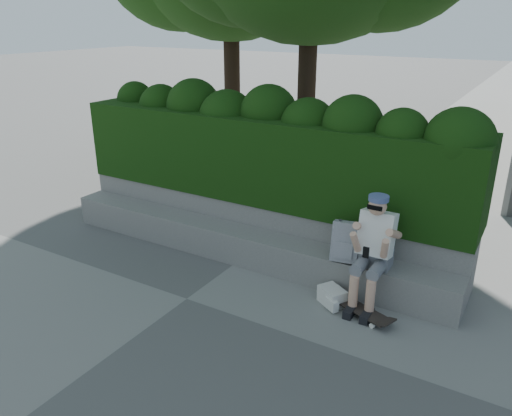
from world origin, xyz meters
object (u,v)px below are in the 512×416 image
Objects in this scene: person at (374,247)px; backpack_plaid at (346,242)px; skateboard at (357,308)px; backpack_ground at (332,296)px.

person reaches higher than backpack_plaid.
backpack_ground reaches higher than skateboard.
backpack_ground is at bearing -146.05° from person.
backpack_ground is (-0.38, -0.25, -0.65)m from person.
person is 0.39m from backpack_plaid.
backpack_plaid is at bearing 149.99° from skateboard.
person is 1.56× the size of skateboard.
backpack_plaid is (-0.37, 0.08, -0.06)m from person.
backpack_plaid is 1.52× the size of backpack_ground.
skateboard is (-0.05, -0.31, -0.68)m from person.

